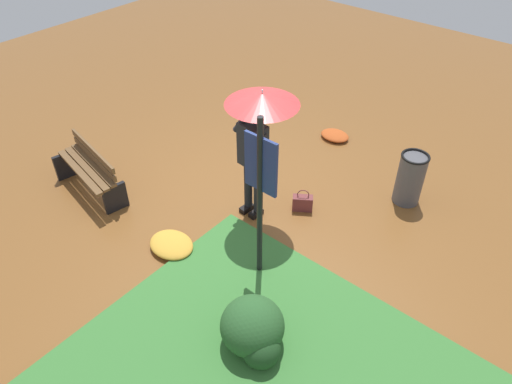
{
  "coord_description": "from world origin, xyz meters",
  "views": [
    {
      "loc": [
        3.73,
        -4.32,
        4.73
      ],
      "look_at": [
        0.64,
        -0.62,
        0.85
      ],
      "focal_mm": 33.67,
      "sensor_mm": 36.0,
      "label": 1
    }
  ],
  "objects": [
    {
      "name": "ground_plane",
      "position": [
        0.0,
        0.0,
        0.0
      ],
      "size": [
        18.0,
        18.0,
        0.0
      ],
      "primitive_type": "plane",
      "color": "brown"
    },
    {
      "name": "person_with_umbrella",
      "position": [
        0.31,
        -0.18,
        1.55
      ],
      "size": [
        0.96,
        0.96,
        2.04
      ],
      "color": "black",
      "rests_on": "ground_plane"
    },
    {
      "name": "info_sign_post",
      "position": [
        1.06,
        -1.04,
        1.44
      ],
      "size": [
        0.44,
        0.07,
        2.3
      ],
      "color": "black",
      "rests_on": "ground_plane"
    },
    {
      "name": "handbag",
      "position": [
        0.77,
        0.32,
        0.13
      ],
      "size": [
        0.33,
        0.28,
        0.37
      ],
      "color": "brown",
      "rests_on": "ground_plane"
    },
    {
      "name": "park_bench",
      "position": [
        -2.01,
        -1.41,
        0.4
      ],
      "size": [
        1.41,
        0.62,
        0.75
      ],
      "color": "black",
      "rests_on": "ground_plane"
    },
    {
      "name": "trash_bin",
      "position": [
        1.86,
        1.51,
        0.42
      ],
      "size": [
        0.42,
        0.42,
        0.83
      ],
      "color": "#4C4C51",
      "rests_on": "ground_plane"
    },
    {
      "name": "shrub_cluster",
      "position": [
        1.72,
        -1.95,
        0.3
      ],
      "size": [
        0.78,
        0.71,
        0.64
      ],
      "color": "#285628",
      "rests_on": "ground_plane"
    },
    {
      "name": "leaf_pile_near_person",
      "position": [
        0.06,
        2.32,
        0.06
      ],
      "size": [
        0.52,
        0.42,
        0.12
      ],
      "color": "#B74C1E",
      "rests_on": "ground_plane"
    },
    {
      "name": "leaf_pile_by_bench",
      "position": [
        -0.13,
        -1.49,
        0.07
      ],
      "size": [
        0.65,
        0.52,
        0.14
      ],
      "color": "gold",
      "rests_on": "ground_plane"
    }
  ]
}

